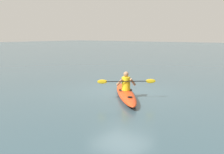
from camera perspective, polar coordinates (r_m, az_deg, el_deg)
name	(u,v)px	position (r m, az deg, el deg)	size (l,w,h in m)	color
ground_plane	(122,92)	(12.54, 2.03, -3.04)	(160.00, 160.00, 0.00)	#334C56
kayak	(126,93)	(11.42, 2.80, -3.38)	(3.34, 3.68, 0.32)	red
kayaker	(126,82)	(11.20, 2.90, -1.09)	(1.78, 1.57, 0.76)	yellow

